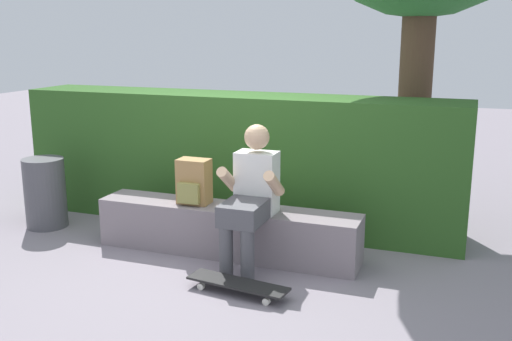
% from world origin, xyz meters
% --- Properties ---
extents(ground_plane, '(24.00, 24.00, 0.00)m').
position_xyz_m(ground_plane, '(0.00, 0.00, 0.00)').
color(ground_plane, gray).
extents(bench_main, '(2.36, 0.40, 0.44)m').
position_xyz_m(bench_main, '(0.00, 0.41, 0.22)').
color(bench_main, gray).
rests_on(bench_main, ground).
extents(person_skater, '(0.49, 0.62, 1.19)m').
position_xyz_m(person_skater, '(0.31, 0.21, 0.64)').
color(person_skater, white).
rests_on(person_skater, ground).
extents(skateboard_near_person, '(0.82, 0.31, 0.09)m').
position_xyz_m(skateboard_near_person, '(0.40, -0.32, 0.07)').
color(skateboard_near_person, black).
rests_on(skateboard_near_person, ground).
extents(backpack_on_bench, '(0.28, 0.23, 0.40)m').
position_xyz_m(backpack_on_bench, '(-0.31, 0.40, 0.63)').
color(backpack_on_bench, '#A37A47').
rests_on(backpack_on_bench, bench_main).
extents(hedge_row, '(4.52, 0.66, 1.32)m').
position_xyz_m(hedge_row, '(-0.27, 1.31, 0.66)').
color(hedge_row, '#2C5820').
rests_on(hedge_row, ground).
extents(trash_bin, '(0.41, 0.41, 0.70)m').
position_xyz_m(trash_bin, '(-2.00, 0.49, 0.35)').
color(trash_bin, '#4C4C51').
rests_on(trash_bin, ground).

